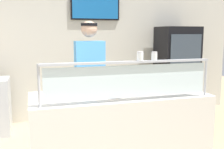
% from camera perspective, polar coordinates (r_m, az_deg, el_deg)
% --- Properties ---
extents(shop_rear_unit, '(6.29, 0.13, 2.70)m').
position_cam_1_polar(shop_rear_unit, '(5.13, -6.53, 5.92)').
color(shop_rear_unit, beige).
rests_on(shop_rear_unit, ground).
extents(serving_counter, '(1.89, 0.77, 0.95)m').
position_cam_1_polar(serving_counter, '(3.09, 1.50, -12.73)').
color(serving_counter, silver).
rests_on(serving_counter, ground).
extents(sneeze_guard, '(1.71, 0.06, 0.39)m').
position_cam_1_polar(sneeze_guard, '(2.60, 3.77, -0.18)').
color(sneeze_guard, '#B2B5BC').
rests_on(sneeze_guard, serving_counter).
extents(pizza_tray, '(0.41, 0.41, 0.04)m').
position_cam_1_polar(pizza_tray, '(2.92, -0.86, -3.91)').
color(pizza_tray, '#9EA0A8').
rests_on(pizza_tray, serving_counter).
extents(pizza_server, '(0.11, 0.29, 0.01)m').
position_cam_1_polar(pizza_server, '(2.90, -0.65, -3.56)').
color(pizza_server, '#ADAFB7').
rests_on(pizza_server, pizza_tray).
extents(parmesan_shaker, '(0.06, 0.06, 0.09)m').
position_cam_1_polar(parmesan_shaker, '(2.62, 5.91, 3.75)').
color(parmesan_shaker, white).
rests_on(parmesan_shaker, sneeze_guard).
extents(pepper_flake_shaker, '(0.06, 0.06, 0.08)m').
position_cam_1_polar(pepper_flake_shaker, '(2.68, 8.87, 3.75)').
color(pepper_flake_shaker, white).
rests_on(pepper_flake_shaker, sneeze_guard).
extents(worker_figure, '(0.41, 0.50, 1.76)m').
position_cam_1_polar(worker_figure, '(3.62, -4.60, -0.84)').
color(worker_figure, '#23232D').
rests_on(worker_figure, ground).
extents(drink_fridge, '(0.71, 0.62, 1.72)m').
position_cam_1_polar(drink_fridge, '(5.37, 13.36, 0.51)').
color(drink_fridge, black).
rests_on(drink_fridge, ground).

